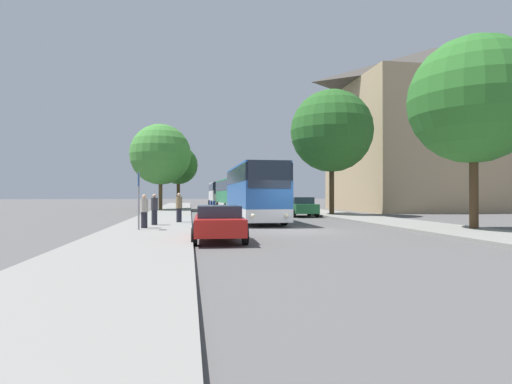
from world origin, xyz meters
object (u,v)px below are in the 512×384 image
Objects in this scene: bus_front at (254,192)px; pedestrian_waiting_near at (154,209)px; bus_stop_sign at (139,194)px; tree_right_mid at (473,100)px; bus_middle at (235,195)px; tree_right_near at (332,131)px; pedestrian_waiting_far at (144,211)px; bus_rear at (220,194)px; parked_car_right_near at (302,207)px; tree_left_near at (161,155)px; parked_car_left_curb at (219,222)px; pedestrian_walking_back at (179,207)px; tree_left_far at (178,165)px.

bus_front reaches higher than pedestrian_waiting_near.
tree_right_mid is at bearing -6.82° from bus_stop_sign.
tree_right_near reaches higher than bus_middle.
tree_right_near is at bearing 1.67° from pedestrian_waiting_far.
bus_front is 0.93× the size of bus_rear.
parked_car_right_near is 18.48m from tree_left_near.
bus_front is at bearing 75.76° from parked_car_left_curb.
bus_front is at bearing 3.58° from pedestrian_waiting_far.
parked_car_right_near is at bearing 47.08° from bus_stop_sign.
pedestrian_walking_back is 24.33m from tree_left_far.
pedestrian_waiting_far is 16.46m from tree_right_mid.
parked_car_left_curb is 17.42m from parked_car_right_near.
bus_middle reaches higher than bus_stop_sign.
parked_car_right_near is 1.60× the size of bus_stop_sign.
bus_rear is (-0.06, 28.70, -0.10)m from bus_front.
tree_right_near is at bearing 106.32° from pedestrian_walking_back.
parked_car_left_curb is 2.51× the size of pedestrian_walking_back.
pedestrian_waiting_far is at bearing -137.02° from bus_front.
bus_middle is 23.79m from parked_car_left_curb.
bus_rear reaches higher than pedestrian_waiting_far.
tree_right_near reaches higher than bus_stop_sign.
parked_car_left_curb is 29.58m from tree_left_near.
bus_middle is 19.97m from pedestrian_waiting_far.
tree_left_far is at bearing 88.06° from bus_stop_sign.
bus_front is 1.17× the size of tree_right_mid.
bus_front is at bearing -92.91° from bus_middle.
tree_left_far is at bearing 96.12° from parked_car_left_curb.
tree_left_far is 0.81× the size of tree_right_mid.
bus_stop_sign is at bearing -110.35° from bus_middle.
parked_car_right_near is 2.57× the size of pedestrian_waiting_near.
pedestrian_waiting_far is (0.14, 0.93, -0.82)m from bus_stop_sign.
bus_rear is 9.17m from tree_left_far.
pedestrian_walking_back is at bearing 154.28° from tree_right_mid.
tree_left_near is (-7.10, -10.32, 4.26)m from bus_rear.
parked_car_right_near is (7.71, 15.62, 0.08)m from parked_car_left_curb.
tree_right_near is at bearing 59.44° from parked_car_left_curb.
bus_middle is at bearing 112.34° from tree_right_mid.
tree_left_far is 0.71× the size of tree_right_near.
bus_stop_sign is 5.15m from pedestrian_walking_back.
tree_right_near is 1.14× the size of tree_right_mid.
pedestrian_waiting_near is at bearing -146.86° from bus_front.
tree_right_near is at bearing -71.50° from bus_rear.
bus_rear is at bearing 154.44° from pedestrian_walking_back.
tree_left_near is 1.25× the size of tree_left_far.
pedestrian_waiting_near is 0.18× the size of tree_right_mid.
tree_right_mid is (15.04, -4.71, 5.23)m from pedestrian_waiting_near.
tree_left_far is at bearing 64.40° from tree_left_near.
pedestrian_waiting_near is 0.22× the size of tree_left_far.
parked_car_left_curb is 5.66m from pedestrian_waiting_far.
bus_rear is 24.38m from tree_right_near.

